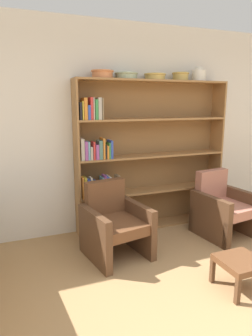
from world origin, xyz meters
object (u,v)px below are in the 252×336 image
Objects in this scene: armchair_leather at (114,224)px; armchair_cushioned at (223,207)px; footstool at (241,264)px; bowl_cream at (126,75)px; bowl_olive at (102,74)px; vase_tall at (199,75)px; bookshelf at (139,158)px; bowl_terracotta at (181,76)px; bowl_sage at (155,76)px.

armchair_leather is 1.52m from armchair_cushioned.
bowl_cream is at bearing 106.68° from footstool.
vase_tall reaches higher than bowl_olive.
bookshelf reaches higher than footstool.
vase_tall reaches higher than bookshelf.
bowl_olive is 1.10m from bowl_terracotta.
bowl_olive is 1.48× the size of vase_tall.
vase_tall is 0.23× the size of armchair_leather.
vase_tall is at bearing 0.00° from bowl_cream.
bowl_sage is 0.38m from bowl_terracotta.
bowl_cream is (0.31, 0.00, -0.01)m from bowl_olive.
bowl_olive is 0.33× the size of armchair_leather.
bowl_olive is 1.81m from armchair_leather.
bookshelf is 1.42m from vase_tall.
vase_tall is at bearing 0.00° from bowl_olive.
bowl_cream is 2.13m from armchair_cushioned.
footstool is at bearing -73.32° from bowl_cream.
bookshelf is 1.21m from bowl_olive.
bowl_terracotta reaches higher than bowl_olive.
bowl_cream reaches higher than footstool.
bowl_terracotta is 0.28× the size of armchair_cushioned.
bowl_cream reaches higher than armchair_leather.
armchair_cushioned is at bearing -22.60° from bowl_olive.
armchair_leather is (-0.78, -0.60, -1.70)m from bowl_sage.
bowl_olive reaches higher than armchair_cushioned.
bowl_terracotta reaches higher than bowl_sage.
bowl_sage is 1.53× the size of vase_tall.
vase_tall is (1.39, 0.00, 0.03)m from bowl_olive.
bowl_sage is 1.24× the size of bowl_terracotta.
vase_tall is 1.83m from armchair_cushioned.
bookshelf reaches higher than armchair_leather.
bowl_sage is (0.40, 0.00, 0.00)m from bowl_cream.
bowl_olive is 2.60m from footstool.
bowl_sage is 1.95m from armchair_cushioned.
bowl_sage is (0.20, -0.02, 1.08)m from bookshelf.
armchair_cushioned is 2.13× the size of footstool.
footstool is (-0.64, -1.06, -0.12)m from armchair_cushioned.
bowl_olive is 1.39m from vase_tall.
bookshelf is at bearing 2.68° from bowl_olive.
bowl_sage is (0.71, 0.00, -0.01)m from bowl_olive.
vase_tall is (0.29, 0.00, 0.02)m from bowl_terracotta.
bowl_olive is 0.33× the size of armchair_cushioned.
footstool is (0.50, -1.67, -1.81)m from bowl_cream.
bowl_cream is 1.04× the size of bowl_sage.
bowl_terracotta is 1.85m from armchair_cushioned.
bowl_olive is 0.31m from bowl_cream.
bookshelf is 11.34× the size of vase_tall.
bowl_cream is (-0.20, -0.02, 1.08)m from bookshelf.
armchair_cushioned is at bearing 169.64° from armchair_leather.
bookshelf is 7.15× the size of bowl_cream.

